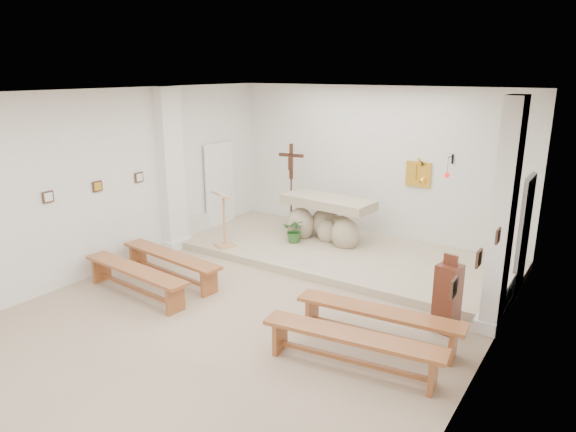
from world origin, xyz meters
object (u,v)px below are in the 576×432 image
Objects in this scene: lectern at (224,219)px; crucifix_stand at (291,180)px; bench_right_second at (352,343)px; bench_left_front at (171,260)px; bench_left_second at (135,275)px; donation_pedestal at (447,298)px; altar at (326,222)px; bench_right_front at (378,318)px.

crucifix_stand is (0.44, 1.96, 0.56)m from lectern.
lectern reaches higher than bench_right_second.
bench_left_second is at bearing -83.64° from bench_left_front.
bench_left_second is (-0.30, -4.52, -0.93)m from crucifix_stand.
lectern is at bearing -112.86° from crucifix_stand.
bench_left_front is at bearing -63.57° from lectern.
donation_pedestal is 1.88m from bench_right_second.
bench_left_second is at bearing -65.14° from lectern.
bench_left_second is (0.14, -2.55, -0.37)m from lectern.
altar is 0.86× the size of bench_right_front.
bench_right_second is (2.72, -4.16, -0.17)m from altar.
bench_left_second is (-4.90, -1.74, -0.15)m from donation_pedestal.
donation_pedestal reaches higher than bench_right_second.
bench_left_front is at bearing 174.73° from bench_right_front.
bench_left_second is at bearing 172.66° from bench_right_second.
bench_right_second is (4.33, -2.55, -0.37)m from lectern.
bench_right_second is at bearing -5.07° from bench_left_front.
altar is at bearing -27.27° from crucifix_stand.
bench_right_front is at bearing -45.94° from altar.
bench_left_front is 1.00× the size of bench_right_second.
bench_right_front is (4.33, -1.71, -0.37)m from lectern.
bench_left_front is 1.00× the size of bench_right_front.
bench_right_second is at bearing 4.92° from bench_left_second.
altar reaches higher than bench_right_front.
crucifix_stand is 5.43m from donation_pedestal.
altar is 0.86× the size of bench_left_front.
altar is 0.86× the size of bench_left_second.
lectern is 1.75m from bench_left_front.
crucifix_stand is at bearing 91.66° from bench_left_front.
bench_right_front is 4.28m from bench_left_second.
lectern reaches higher than altar.
bench_left_second is (0.00, -0.85, 0.00)m from bench_left_front.
bench_left_front is (0.14, -1.71, -0.37)m from lectern.
donation_pedestal is at bearing 16.63° from bench_left_front.
altar is 1.74× the size of donation_pedestal.
donation_pedestal is 4.99m from bench_left_front.
bench_right_front is 1.00× the size of bench_right_second.
bench_left_second is (-1.48, -4.16, -0.17)m from altar.
lectern is 2.58m from bench_left_second.
bench_left_front and bench_right_front have the same top height.
altar is at bearing 124.11° from bench_right_front.
bench_right_front is at bearing 0.20° from lectern.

